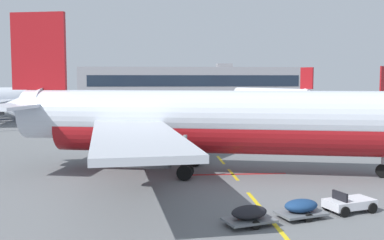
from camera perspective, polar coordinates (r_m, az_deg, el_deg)
apron_paint_markings at (r=49.49m, az=1.97°, el=-3.05°), size 8.00×95.02×0.01m
airliner_foreground at (r=34.26m, az=2.18°, el=-0.07°), size 34.53×33.71×12.20m
airliner_far_right at (r=110.03m, az=9.90°, el=3.01°), size 24.00×25.50×9.50m
baggage_train at (r=24.32m, az=13.46°, el=-10.61°), size 8.64×4.02×1.14m
terminal_satellite at (r=181.98m, az=0.01°, el=4.74°), size 85.72×23.46×13.00m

